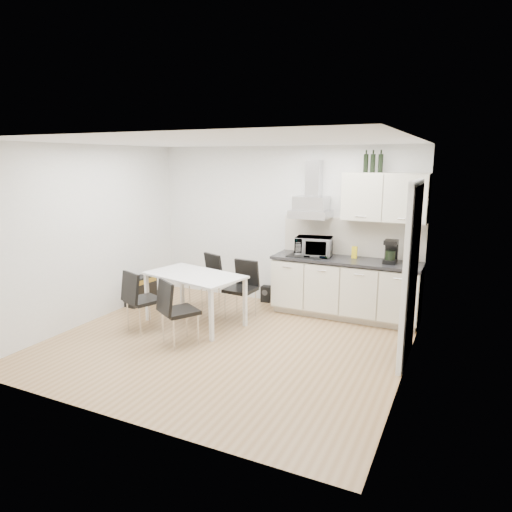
{
  "coord_description": "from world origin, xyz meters",
  "views": [
    {
      "loc": [
        2.79,
        -4.93,
        2.39
      ],
      "look_at": [
        0.2,
        0.54,
        1.1
      ],
      "focal_mm": 32.0,
      "sensor_mm": 36.0,
      "label": 1
    }
  ],
  "objects": [
    {
      "name": "floor_speaker",
      "position": [
        -0.25,
        1.9,
        0.14
      ],
      "size": [
        0.17,
        0.16,
        0.27
      ],
      "primitive_type": "cube",
      "rotation": [
        0.0,
        0.0,
        0.07
      ],
      "color": "black",
      "rests_on": "ground"
    },
    {
      "name": "wall_back",
      "position": [
        0.0,
        2.0,
        1.3
      ],
      "size": [
        4.5,
        0.1,
        2.6
      ],
      "primitive_type": "cube",
      "color": "white",
      "rests_on": "ground"
    },
    {
      "name": "chair_far_left",
      "position": [
        -1.03,
        1.15,
        0.44
      ],
      "size": [
        0.6,
        0.63,
        0.88
      ],
      "primitive_type": null,
      "rotation": [
        0.0,
        0.0,
        2.76
      ],
      "color": "black",
      "rests_on": "ground"
    },
    {
      "name": "doorway",
      "position": [
        2.21,
        0.55,
        1.05
      ],
      "size": [
        0.08,
        1.04,
        2.1
      ],
      "primitive_type": "cube",
      "color": "white",
      "rests_on": "ground"
    },
    {
      "name": "dining_table",
      "position": [
        -0.77,
        0.49,
        0.67
      ],
      "size": [
        1.56,
        1.1,
        0.75
      ],
      "rotation": [
        0.0,
        0.0,
        -0.22
      ],
      "color": "white",
      "rests_on": "ground"
    },
    {
      "name": "kitchenette",
      "position": [
        1.19,
        1.73,
        0.83
      ],
      "size": [
        2.22,
        0.64,
        2.52
      ],
      "color": "beige",
      "rests_on": "ground"
    },
    {
      "name": "guitar_amp",
      "position": [
        -2.11,
        0.89,
        0.23
      ],
      "size": [
        0.3,
        0.58,
        0.47
      ],
      "rotation": [
        0.0,
        0.0,
        -0.1
      ],
      "color": "black",
      "rests_on": "ground"
    },
    {
      "name": "wall_front",
      "position": [
        0.0,
        -2.0,
        1.3
      ],
      "size": [
        4.5,
        0.1,
        2.6
      ],
      "primitive_type": "cube",
      "color": "white",
      "rests_on": "ground"
    },
    {
      "name": "ceiling",
      "position": [
        0.0,
        0.0,
        2.6
      ],
      "size": [
        4.5,
        4.5,
        0.0
      ],
      "primitive_type": "plane",
      "color": "white",
      "rests_on": "wall_back"
    },
    {
      "name": "ground",
      "position": [
        0.0,
        0.0,
        0.0
      ],
      "size": [
        4.5,
        4.5,
        0.0
      ],
      "primitive_type": "plane",
      "color": "tan",
      "rests_on": "ground"
    },
    {
      "name": "chair_near_left",
      "position": [
        -1.25,
        -0.07,
        0.44
      ],
      "size": [
        0.59,
        0.62,
        0.88
      ],
      "primitive_type": null,
      "rotation": [
        0.0,
        0.0,
        -0.37
      ],
      "color": "black",
      "rests_on": "ground"
    },
    {
      "name": "chair_far_right",
      "position": [
        -0.27,
        0.98,
        0.44
      ],
      "size": [
        0.47,
        0.53,
        0.88
      ],
      "primitive_type": null,
      "rotation": [
        0.0,
        0.0,
        3.08
      ],
      "color": "black",
      "rests_on": "ground"
    },
    {
      "name": "chair_near_right",
      "position": [
        -0.52,
        -0.25,
        0.44
      ],
      "size": [
        0.63,
        0.65,
        0.88
      ],
      "primitive_type": null,
      "rotation": [
        0.0,
        0.0,
        -0.53
      ],
      "color": "black",
      "rests_on": "ground"
    },
    {
      "name": "wall_left",
      "position": [
        -2.25,
        0.0,
        1.3
      ],
      "size": [
        0.1,
        4.0,
        2.6
      ],
      "primitive_type": "cube",
      "color": "white",
      "rests_on": "ground"
    },
    {
      "name": "wall_right",
      "position": [
        2.25,
        0.0,
        1.3
      ],
      "size": [
        0.1,
        4.0,
        2.6
      ],
      "primitive_type": "cube",
      "color": "white",
      "rests_on": "ground"
    }
  ]
}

